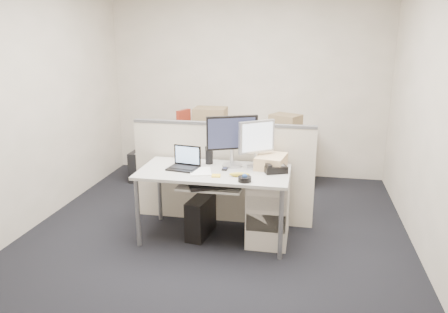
% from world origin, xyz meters
% --- Properties ---
extents(floor, '(4.00, 4.50, 0.01)m').
position_xyz_m(floor, '(0.00, 0.00, -0.01)').
color(floor, black).
rests_on(floor, ground).
extents(wall_back, '(4.00, 0.02, 2.70)m').
position_xyz_m(wall_back, '(0.00, 2.25, 1.35)').
color(wall_back, '#B9AF9A').
rests_on(wall_back, ground).
extents(wall_front, '(4.00, 0.02, 2.70)m').
position_xyz_m(wall_front, '(0.00, -2.25, 1.35)').
color(wall_front, '#B9AF9A').
rests_on(wall_front, ground).
extents(wall_left, '(0.02, 4.50, 2.70)m').
position_xyz_m(wall_left, '(-2.00, 0.00, 1.35)').
color(wall_left, '#B9AF9A').
rests_on(wall_left, ground).
extents(wall_right, '(0.02, 4.50, 2.70)m').
position_xyz_m(wall_right, '(2.00, 0.00, 1.35)').
color(wall_right, '#B9AF9A').
rests_on(wall_right, ground).
extents(desk, '(1.50, 0.75, 0.73)m').
position_xyz_m(desk, '(0.00, 0.00, 0.66)').
color(desk, beige).
rests_on(desk, floor).
extents(keyboard_tray, '(0.62, 0.32, 0.02)m').
position_xyz_m(keyboard_tray, '(0.00, -0.18, 0.62)').
color(keyboard_tray, beige).
rests_on(keyboard_tray, desk).
extents(drawer_pedestal, '(0.40, 0.55, 0.65)m').
position_xyz_m(drawer_pedestal, '(0.55, 0.05, 0.33)').
color(drawer_pedestal, beige).
rests_on(drawer_pedestal, floor).
extents(cubicle_partition, '(2.00, 0.06, 1.10)m').
position_xyz_m(cubicle_partition, '(0.00, 0.45, 0.55)').
color(cubicle_partition, beige).
rests_on(cubicle_partition, floor).
extents(back_counter, '(2.00, 0.60, 0.72)m').
position_xyz_m(back_counter, '(0.00, 1.93, 0.36)').
color(back_counter, beige).
rests_on(back_counter, floor).
extents(monitor_main, '(0.56, 0.39, 0.53)m').
position_xyz_m(monitor_main, '(0.15, 0.18, 0.99)').
color(monitor_main, black).
rests_on(monitor_main, desk).
extents(monitor_small, '(0.43, 0.39, 0.48)m').
position_xyz_m(monitor_small, '(0.40, 0.18, 0.97)').
color(monitor_small, '#B7B7BC').
rests_on(monitor_small, desk).
extents(laptop, '(0.33, 0.27, 0.22)m').
position_xyz_m(laptop, '(-0.32, -0.02, 0.84)').
color(laptop, black).
rests_on(laptop, desk).
extents(trackball, '(0.15, 0.15, 0.05)m').
position_xyz_m(trackball, '(0.35, -0.28, 0.75)').
color(trackball, black).
rests_on(trackball, desk).
extents(desk_phone, '(0.27, 0.25, 0.07)m').
position_xyz_m(desk_phone, '(0.60, 0.07, 0.76)').
color(desk_phone, black).
rests_on(desk_phone, desk).
extents(paper_stack, '(0.27, 0.31, 0.01)m').
position_xyz_m(paper_stack, '(-0.12, -0.08, 0.74)').
color(paper_stack, white).
rests_on(paper_stack, desk).
extents(sticky_pad, '(0.10, 0.10, 0.01)m').
position_xyz_m(sticky_pad, '(0.06, -0.18, 0.74)').
color(sticky_pad, yellow).
rests_on(sticky_pad, desk).
extents(travel_mug, '(0.08, 0.08, 0.17)m').
position_xyz_m(travel_mug, '(-0.10, 0.22, 0.82)').
color(travel_mug, black).
rests_on(travel_mug, desk).
extents(banana, '(0.20, 0.07, 0.04)m').
position_xyz_m(banana, '(0.28, -0.15, 0.75)').
color(banana, gold).
rests_on(banana, desk).
extents(cellphone, '(0.05, 0.10, 0.01)m').
position_xyz_m(cellphone, '(0.10, 0.05, 0.74)').
color(cellphone, black).
rests_on(cellphone, desk).
extents(manila_folders, '(0.32, 0.39, 0.13)m').
position_xyz_m(manila_folders, '(0.55, 0.20, 0.80)').
color(manila_folders, '#DFB689').
rests_on(manila_folders, desk).
extents(keyboard, '(0.51, 0.35, 0.03)m').
position_xyz_m(keyboard, '(0.05, -0.22, 0.64)').
color(keyboard, black).
rests_on(keyboard, keyboard_tray).
extents(pc_tower_desk, '(0.24, 0.47, 0.42)m').
position_xyz_m(pc_tower_desk, '(-0.15, 0.02, 0.21)').
color(pc_tower_desk, black).
rests_on(pc_tower_desk, floor).
extents(pc_tower_spare_dark, '(0.19, 0.46, 0.43)m').
position_xyz_m(pc_tower_spare_dark, '(-1.45, 1.63, 0.21)').
color(pc_tower_spare_dark, black).
rests_on(pc_tower_spare_dark, floor).
extents(pc_tower_spare_silver, '(0.27, 0.50, 0.44)m').
position_xyz_m(pc_tower_spare_silver, '(-1.30, 1.63, 0.22)').
color(pc_tower_spare_silver, '#B7B7BC').
rests_on(pc_tower_spare_silver, floor).
extents(cardboard_box_left, '(0.44, 0.33, 0.33)m').
position_xyz_m(cardboard_box_left, '(-0.45, 1.81, 0.89)').
color(cardboard_box_left, olive).
rests_on(cardboard_box_left, back_counter).
extents(cardboard_box_right, '(0.47, 0.43, 0.27)m').
position_xyz_m(cardboard_box_right, '(0.60, 1.81, 0.86)').
color(cardboard_box_right, olive).
rests_on(cardboard_box_right, back_counter).
extents(red_binder, '(0.16, 0.27, 0.25)m').
position_xyz_m(red_binder, '(-0.90, 2.03, 0.84)').
color(red_binder, maroon).
rests_on(red_binder, back_counter).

